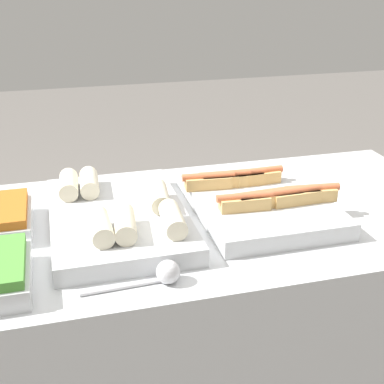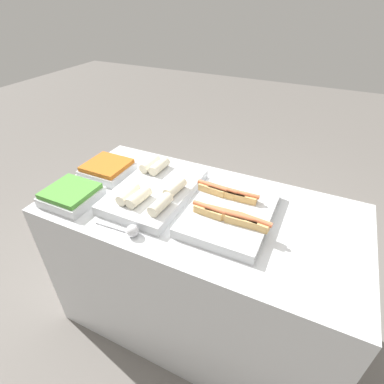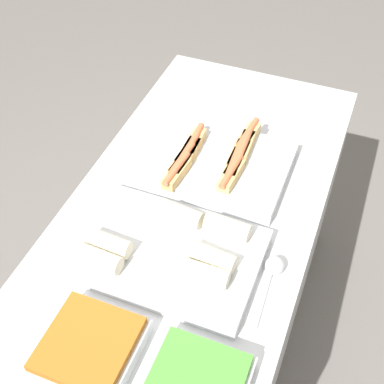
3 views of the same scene
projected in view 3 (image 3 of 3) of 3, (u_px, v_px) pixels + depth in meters
name	position (u px, v px, depth m)	size (l,w,h in m)	color
ground_plane	(196.00, 337.00, 2.41)	(12.00, 12.00, 0.00)	slate
counter	(196.00, 279.00, 2.08)	(1.56, 0.79, 0.91)	silver
tray_hotdogs	(214.00, 162.00, 1.82)	(0.42, 0.50, 0.10)	silver
tray_wraps	(167.00, 252.00, 1.56)	(0.36, 0.55, 0.10)	silver
tray_side_back	(89.00, 348.00, 1.35)	(0.25, 0.24, 0.07)	silver
serving_spoon_near	(274.00, 269.00, 1.53)	(0.23, 0.06, 0.06)	silver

